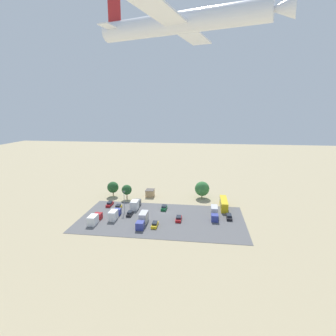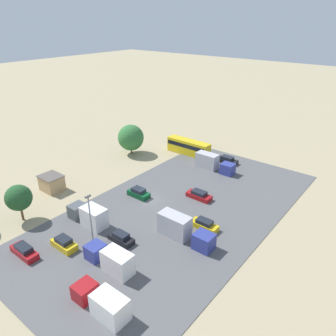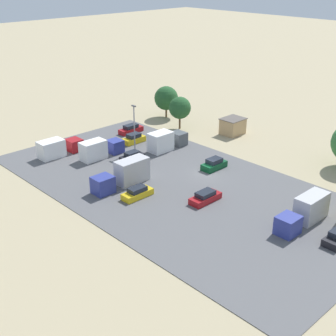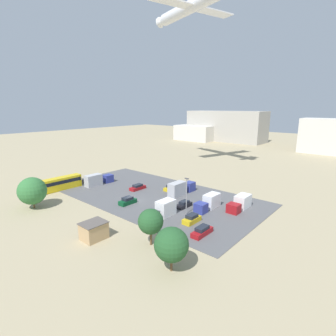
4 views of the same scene
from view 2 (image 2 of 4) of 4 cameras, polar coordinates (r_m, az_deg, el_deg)
ground_plane at (r=59.15m, az=-3.34°, el=-5.51°), size 400.00×400.00×0.00m
parking_lot_surface at (r=55.66m, az=1.63°, el=-7.57°), size 55.90×29.10×0.08m
shed_building at (r=65.24m, az=-19.59°, el=-2.45°), size 3.54×4.18×2.98m
bus at (r=77.50m, az=3.61°, el=3.74°), size 2.52×10.87×3.38m
parked_car_0 at (r=59.30m, az=5.42°, el=-4.74°), size 1.87×4.63×1.44m
parked_car_1 at (r=49.72m, az=-17.66°, el=-12.43°), size 1.86×4.08×1.65m
parked_car_2 at (r=51.62m, az=6.35°, el=-9.79°), size 1.77×4.43×1.48m
parked_car_3 at (r=50.32m, az=-23.77°, el=-13.12°), size 1.72×4.75×1.55m
parked_car_4 at (r=74.18m, az=10.26°, el=1.37°), size 1.86×4.76×1.51m
parked_car_5 at (r=59.78m, az=-5.14°, el=-4.37°), size 1.92×4.18×1.66m
parked_car_6 at (r=49.09m, az=-8.17°, el=-11.98°), size 1.71×4.02×1.48m
parked_truck_0 at (r=48.69m, az=2.54°, el=-10.65°), size 2.36×8.97×3.45m
parked_truck_1 at (r=70.18m, az=7.80°, el=0.89°), size 2.31×8.68×3.24m
parked_truck_2 at (r=39.61m, az=-11.30°, el=-22.00°), size 2.52×7.45×2.86m
parked_truck_3 at (r=53.35m, az=-13.56°, el=-8.02°), size 2.55×7.27×3.23m
parked_truck_4 at (r=44.50m, az=-9.87°, el=-15.39°), size 2.37×7.51×3.04m
tree_apron_mid at (r=56.57m, az=-24.58°, el=-4.74°), size 4.16×4.16×6.19m
tree_apron_far at (r=77.31m, az=-6.49°, el=5.28°), size 6.09×6.09×7.10m
light_pole_lot_centre at (r=47.38m, az=-13.37°, el=-8.43°), size 0.90×0.28×7.90m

